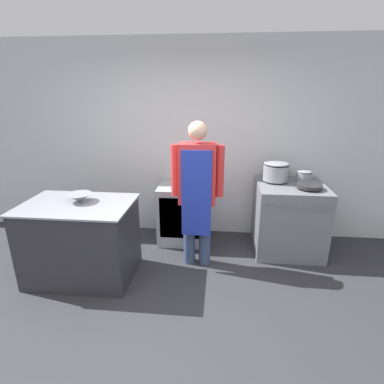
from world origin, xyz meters
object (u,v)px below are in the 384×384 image
object	(u,v)px
person_cook	(197,188)
mixing_bowl	(79,198)
stock_pot	(276,171)
stove	(288,218)
fridge_unit	(184,213)
sauce_pot	(304,176)
saute_pan	(309,186)

from	to	relation	value
person_cook	mixing_bowl	world-z (taller)	person_cook
person_cook	stock_pot	world-z (taller)	person_cook
stove	fridge_unit	size ratio (longest dim) A/B	1.14
stock_pot	sauce_pot	distance (m)	0.36
sauce_pot	mixing_bowl	bearing A→B (deg)	-160.75
saute_pan	stove	bearing A→B (deg)	141.08
stove	mixing_bowl	bearing A→B (deg)	-162.45
fridge_unit	mixing_bowl	world-z (taller)	mixing_bowl
stock_pot	sauce_pot	xyz separation A→B (m)	(0.36, 0.00, -0.05)
fridge_unit	mixing_bowl	distance (m)	1.46
person_cook	stock_pot	bearing A→B (deg)	31.34
mixing_bowl	stock_pot	distance (m)	2.41
stove	stock_pot	distance (m)	0.64
fridge_unit	sauce_pot	distance (m)	1.67
mixing_bowl	saute_pan	world-z (taller)	mixing_bowl
fridge_unit	stock_pot	world-z (taller)	stock_pot
mixing_bowl	saute_pan	size ratio (longest dim) A/B	0.91
fridge_unit	stock_pot	bearing A→B (deg)	0.10
stock_pot	saute_pan	xyz separation A→B (m)	(0.36, -0.27, -0.11)
stock_pot	mixing_bowl	bearing A→B (deg)	-157.93
stove	fridge_unit	xyz separation A→B (m)	(-1.40, 0.14, -0.05)
stove	sauce_pot	size ratio (longest dim) A/B	4.88
fridge_unit	person_cook	distance (m)	0.85
person_cook	stock_pot	xyz separation A→B (m)	(0.97, 0.59, 0.07)
stove	person_cook	bearing A→B (deg)	-158.70
stove	mixing_bowl	size ratio (longest dim) A/B	3.36
fridge_unit	mixing_bowl	size ratio (longest dim) A/B	2.93
person_cook	stock_pot	distance (m)	1.14
stove	stock_pot	size ratio (longest dim) A/B	2.83
fridge_unit	person_cook	world-z (taller)	person_cook
stove	sauce_pot	xyz separation A→B (m)	(0.17, 0.14, 0.54)
person_cook	mixing_bowl	xyz separation A→B (m)	(-1.26, -0.31, -0.05)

